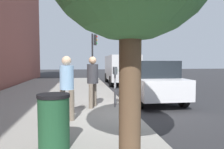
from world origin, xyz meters
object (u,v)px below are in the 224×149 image
object	(u,v)px
pedestrian_bystander	(67,82)
parked_sedan_near	(150,81)
parking_meter	(115,78)
pedestrian_at_meter	(93,78)
traffic_signal	(94,50)
parked_van_far	(121,68)
trash_bin	(54,121)

from	to	relation	value
pedestrian_bystander	parked_sedan_near	size ratio (longest dim) A/B	0.40
parking_meter	pedestrian_bystander	size ratio (longest dim) A/B	0.81
pedestrian_at_meter	traffic_signal	distance (m)	8.29
pedestrian_bystander	parked_van_far	xyz separation A→B (m)	(10.01, -3.39, 0.08)
pedestrian_bystander	pedestrian_at_meter	bearing A→B (deg)	18.58
pedestrian_at_meter	pedestrian_bystander	xyz separation A→B (m)	(-1.44, 0.78, -0.01)
pedestrian_bystander	traffic_signal	bearing A→B (deg)	39.47
parked_sedan_near	parked_van_far	world-z (taller)	parked_van_far
parking_meter	pedestrian_bystander	world-z (taller)	pedestrian_bystander
parked_van_far	trash_bin	size ratio (longest dim) A/B	5.20
pedestrian_bystander	traffic_signal	world-z (taller)	traffic_signal
pedestrian_at_meter	parked_van_far	xyz separation A→B (m)	(8.58, -2.61, 0.07)
parked_van_far	traffic_signal	size ratio (longest dim) A/B	1.46
traffic_signal	trash_bin	size ratio (longest dim) A/B	3.56
pedestrian_bystander	parked_sedan_near	distance (m)	4.56
parked_sedan_near	pedestrian_at_meter	bearing A→B (deg)	121.49
parking_meter	trash_bin	world-z (taller)	parking_meter
parked_sedan_near	parked_van_far	xyz separation A→B (m)	(6.98, -0.00, 0.36)
parking_meter	trash_bin	bearing A→B (deg)	153.58
parked_van_far	parking_meter	bearing A→B (deg)	168.04
traffic_signal	trash_bin	bearing A→B (deg)	173.04
pedestrian_at_meter	parked_sedan_near	distance (m)	3.07
parked_sedan_near	traffic_signal	size ratio (longest dim) A/B	1.22
parking_meter	pedestrian_bystander	distance (m)	2.05
parking_meter	traffic_signal	xyz separation A→B (m)	(8.24, 0.25, 1.41)
parking_meter	pedestrian_at_meter	size ratio (longest dim) A/B	0.80
parked_sedan_near	traffic_signal	world-z (taller)	traffic_signal
parked_sedan_near	parked_van_far	size ratio (longest dim) A/B	0.84
parked_sedan_near	trash_bin	distance (m)	6.13
pedestrian_bystander	parked_van_far	bearing A→B (deg)	28.54
parking_meter	parked_sedan_near	distance (m)	2.51
pedestrian_at_meter	pedestrian_bystander	distance (m)	1.64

